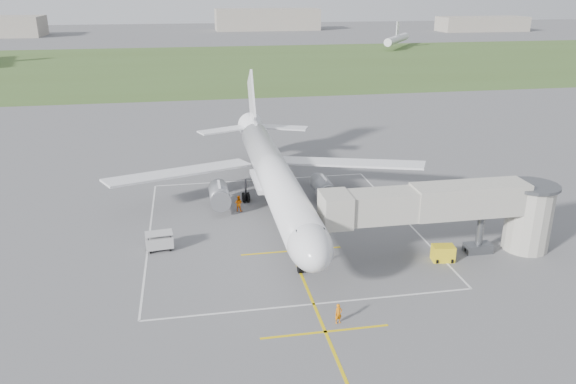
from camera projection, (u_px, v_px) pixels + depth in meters
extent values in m
plane|color=#565659|center=(275.00, 213.00, 64.66)|extent=(700.00, 700.00, 0.00)
cube|color=#405927|center=(213.00, 65.00, 184.65)|extent=(700.00, 120.00, 0.02)
cube|color=gold|center=(283.00, 231.00, 60.04)|extent=(0.25, 60.00, 0.01)
cube|color=gold|center=(325.00, 332.00, 42.50)|extent=(10.00, 0.25, 0.01)
cube|color=gold|center=(291.00, 251.00, 55.42)|extent=(10.00, 0.25, 0.01)
cube|color=silver|center=(261.00, 180.00, 75.73)|extent=(28.00, 0.20, 0.01)
cube|color=silver|center=(314.00, 304.00, 46.19)|extent=(28.00, 0.20, 0.01)
cube|color=silver|center=(149.00, 237.00, 58.61)|extent=(0.20, 32.00, 0.01)
cube|color=silver|center=(403.00, 218.00, 63.31)|extent=(0.20, 32.00, 0.01)
cylinder|color=silver|center=(275.00, 176.00, 63.10)|extent=(3.80, 36.00, 3.80)
ellipsoid|color=silver|center=(309.00, 244.00, 46.48)|extent=(3.80, 7.22, 3.80)
cube|color=black|center=(312.00, 237.00, 45.29)|extent=(2.40, 1.60, 0.99)
cone|color=silver|center=(253.00, 129.00, 81.88)|extent=(3.80, 6.00, 3.80)
cube|color=silver|center=(350.00, 163.00, 70.69)|extent=(17.93, 11.24, 1.23)
cube|color=silver|center=(181.00, 172.00, 67.17)|extent=(17.93, 11.24, 1.23)
cube|color=silver|center=(271.00, 181.00, 66.41)|extent=(4.20, 8.00, 0.50)
cube|color=silver|center=(252.00, 99.00, 81.04)|extent=(0.30, 7.89, 8.65)
cube|color=silver|center=(254.00, 123.00, 80.05)|extent=(0.35, 5.00, 1.20)
cube|color=silver|center=(282.00, 127.00, 82.24)|extent=(7.85, 5.03, 0.20)
cube|color=silver|center=(224.00, 130.00, 80.83)|extent=(7.85, 5.03, 0.20)
cylinder|color=gray|center=(323.00, 187.00, 67.35)|extent=(2.30, 4.20, 2.30)
cube|color=silver|center=(324.00, 182.00, 66.79)|extent=(0.25, 2.40, 1.20)
cylinder|color=gray|center=(219.00, 194.00, 65.27)|extent=(2.30, 4.20, 2.30)
cube|color=silver|center=(219.00, 188.00, 64.71)|extent=(0.25, 2.40, 1.20)
cylinder|color=black|center=(300.00, 260.00, 50.82)|extent=(0.18, 0.18, 2.60)
cylinder|color=black|center=(299.00, 269.00, 51.12)|extent=(0.28, 0.80, 0.80)
cylinder|color=black|center=(302.00, 269.00, 51.15)|extent=(0.28, 0.80, 0.80)
cylinder|color=black|center=(293.00, 187.00, 68.81)|extent=(0.22, 0.22, 2.80)
cylinder|color=black|center=(291.00, 195.00, 68.76)|extent=(0.32, 0.96, 0.96)
cylinder|color=black|center=(295.00, 195.00, 68.86)|extent=(0.32, 0.96, 0.96)
cylinder|color=black|center=(290.00, 193.00, 69.41)|extent=(0.32, 0.96, 0.96)
cylinder|color=black|center=(294.00, 193.00, 69.50)|extent=(0.32, 0.96, 0.96)
cylinder|color=black|center=(246.00, 190.00, 67.84)|extent=(0.22, 0.22, 2.80)
cylinder|color=black|center=(244.00, 198.00, 67.79)|extent=(0.32, 0.96, 0.96)
cylinder|color=black|center=(249.00, 198.00, 67.88)|extent=(0.32, 0.96, 0.96)
cylinder|color=black|center=(243.00, 196.00, 68.43)|extent=(0.32, 0.96, 0.96)
cylinder|color=black|center=(248.00, 196.00, 68.53)|extent=(0.32, 0.96, 0.96)
cube|color=#ADAA9C|center=(381.00, 206.00, 51.56)|extent=(11.09, 2.90, 2.80)
cube|color=#ADAA9C|center=(469.00, 199.00, 52.99)|extent=(11.09, 3.10, 3.00)
cube|color=#ADAA9C|center=(335.00, 209.00, 50.83)|extent=(2.60, 3.40, 3.00)
cylinder|color=#505257|center=(480.00, 233.00, 54.49)|extent=(0.70, 0.70, 4.20)
cube|color=#505257|center=(478.00, 248.00, 55.06)|extent=(2.60, 1.40, 0.90)
cylinder|color=#ADAA9C|center=(528.00, 219.00, 54.95)|extent=(4.40, 4.40, 6.40)
cylinder|color=#505257|center=(534.00, 186.00, 53.77)|extent=(5.00, 5.00, 0.30)
cylinder|color=black|center=(468.00, 250.00, 54.93)|extent=(0.70, 0.30, 0.70)
cylinder|color=black|center=(487.00, 248.00, 55.26)|extent=(0.70, 0.30, 0.70)
cube|color=yellow|center=(443.00, 253.00, 53.28)|extent=(2.20, 1.58, 1.54)
cylinder|color=black|center=(437.00, 261.00, 52.91)|extent=(0.26, 0.47, 0.45)
cylinder|color=black|center=(452.00, 261.00, 52.97)|extent=(0.26, 0.47, 0.45)
cube|color=#B0B0B0|center=(159.00, 241.00, 55.40)|extent=(2.79, 1.86, 1.16)
cube|color=#B0B0B0|center=(159.00, 233.00, 55.09)|extent=(2.79, 1.86, 0.08)
cylinder|color=black|center=(149.00, 244.00, 54.48)|extent=(0.08, 0.08, 1.37)
cylinder|color=black|center=(171.00, 241.00, 55.05)|extent=(0.08, 0.08, 1.37)
cylinder|color=black|center=(148.00, 238.00, 55.62)|extent=(0.08, 0.08, 1.37)
cylinder|color=black|center=(169.00, 236.00, 56.18)|extent=(0.08, 0.08, 1.37)
cylinder|color=black|center=(151.00, 251.00, 54.87)|extent=(0.23, 0.44, 0.42)
cylinder|color=black|center=(170.00, 249.00, 55.37)|extent=(0.23, 0.44, 0.42)
cylinder|color=black|center=(150.00, 246.00, 55.91)|extent=(0.23, 0.44, 0.42)
cylinder|color=black|center=(169.00, 244.00, 56.42)|extent=(0.23, 0.44, 0.42)
imported|color=orange|center=(338.00, 314.00, 43.35)|extent=(0.68, 0.54, 1.65)
imported|color=orange|center=(238.00, 203.00, 64.97)|extent=(1.14, 1.04, 1.89)
cube|color=gray|center=(267.00, 19.00, 327.75)|extent=(60.00, 20.00, 12.00)
cube|color=gray|center=(482.00, 24.00, 320.90)|extent=(50.00, 18.00, 8.00)
cylinder|color=silver|center=(397.00, 39.00, 234.77)|extent=(20.45, 28.38, 3.20)
cube|color=silver|center=(398.00, 28.00, 233.22)|extent=(2.47, 3.49, 5.50)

